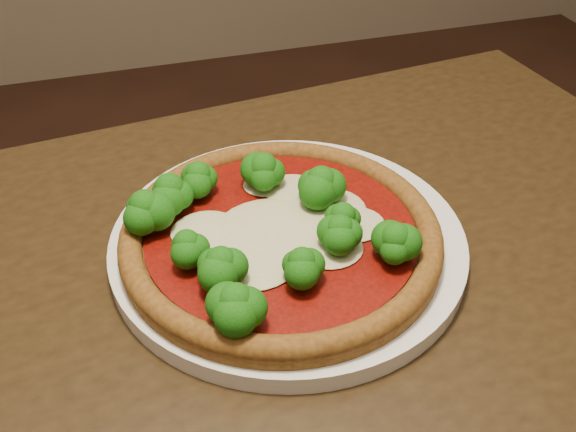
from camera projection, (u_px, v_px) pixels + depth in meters
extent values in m
cube|color=black|center=(237.00, 336.00, 0.55)|extent=(1.17, 0.84, 0.04)
cylinder|color=black|center=(449.00, 270.00, 1.16)|extent=(0.06, 0.06, 0.71)
cylinder|color=white|center=(288.00, 242.00, 0.61)|extent=(0.33, 0.33, 0.02)
cylinder|color=brown|center=(281.00, 238.00, 0.59)|extent=(0.29, 0.29, 0.01)
torus|color=brown|center=(281.00, 233.00, 0.58)|extent=(0.29, 0.29, 0.02)
cylinder|color=maroon|center=(281.00, 232.00, 0.58)|extent=(0.25, 0.25, 0.00)
ellipsoid|color=beige|center=(266.00, 184.00, 0.64)|extent=(0.05, 0.04, 0.00)
ellipsoid|color=beige|center=(324.00, 210.00, 0.60)|extent=(0.08, 0.07, 0.01)
ellipsoid|color=beige|center=(354.00, 224.00, 0.59)|extent=(0.06, 0.05, 0.00)
ellipsoid|color=beige|center=(270.00, 230.00, 0.58)|extent=(0.11, 0.10, 0.01)
ellipsoid|color=beige|center=(205.00, 230.00, 0.58)|extent=(0.06, 0.06, 0.01)
ellipsoid|color=beige|center=(330.00, 248.00, 0.56)|extent=(0.06, 0.05, 0.00)
ellipsoid|color=beige|center=(255.00, 263.00, 0.55)|extent=(0.07, 0.07, 0.01)
ellipsoid|color=beige|center=(291.00, 189.00, 0.63)|extent=(0.06, 0.05, 0.00)
ellipsoid|color=#207F14|center=(340.00, 231.00, 0.55)|extent=(0.04, 0.04, 0.04)
ellipsoid|color=#207F14|center=(395.00, 240.00, 0.54)|extent=(0.05, 0.05, 0.04)
ellipsoid|color=#207F14|center=(236.00, 304.00, 0.48)|extent=(0.05, 0.05, 0.04)
ellipsoid|color=#207F14|center=(221.00, 264.00, 0.51)|extent=(0.05, 0.05, 0.04)
ellipsoid|color=#207F14|center=(198.00, 176.00, 0.61)|extent=(0.04, 0.04, 0.04)
ellipsoid|color=#207F14|center=(263.00, 169.00, 0.62)|extent=(0.05, 0.05, 0.04)
ellipsoid|color=#207F14|center=(170.00, 190.00, 0.59)|extent=(0.05, 0.05, 0.04)
ellipsoid|color=#207F14|center=(221.00, 265.00, 0.52)|extent=(0.04, 0.04, 0.03)
ellipsoid|color=#207F14|center=(187.00, 245.00, 0.54)|extent=(0.04, 0.04, 0.03)
ellipsoid|color=#207F14|center=(343.00, 217.00, 0.57)|extent=(0.04, 0.04, 0.03)
ellipsoid|color=#207F14|center=(302.00, 264.00, 0.52)|extent=(0.04, 0.04, 0.04)
ellipsoid|color=#207F14|center=(146.00, 208.00, 0.57)|extent=(0.05, 0.05, 0.04)
ellipsoid|color=#207F14|center=(321.00, 183.00, 0.60)|extent=(0.05, 0.05, 0.04)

